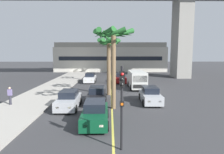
{
  "coord_description": "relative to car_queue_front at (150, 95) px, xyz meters",
  "views": [
    {
      "loc": [
        -0.17,
        -1.7,
        4.8
      ],
      "look_at": [
        0.0,
        14.0,
        2.85
      ],
      "focal_mm": 30.64,
      "sensor_mm": 36.0,
      "label": 1
    }
  ],
  "objects": [
    {
      "name": "sidewalk_left",
      "position": [
        -11.76,
        -0.54,
        -0.65
      ],
      "size": [
        4.8,
        80.0,
        0.15
      ],
      "primitive_type": "cube",
      "color": "#ADA89E",
      "rests_on": "ground"
    },
    {
      "name": "car_queue_second",
      "position": [
        -7.55,
        -1.8,
        0.0
      ],
      "size": [
        1.86,
        4.11,
        1.56
      ],
      "color": "#B7BABF",
      "rests_on": "ground"
    },
    {
      "name": "delivery_van",
      "position": [
        -0.23,
        7.65,
        0.57
      ],
      "size": [
        2.2,
        5.27,
        2.36
      ],
      "color": "silver",
      "rests_on": "ground"
    },
    {
      "name": "car_queue_front",
      "position": [
        0.0,
        0.0,
        0.0
      ],
      "size": [
        1.9,
        4.14,
        1.56
      ],
      "color": "#B7BABF",
      "rests_on": "ground"
    },
    {
      "name": "car_queue_sixth",
      "position": [
        -2.19,
        12.99,
        0.0
      ],
      "size": [
        1.86,
        4.11,
        1.56
      ],
      "color": "maroon",
      "rests_on": "ground"
    },
    {
      "name": "palm_tree_mid_median",
      "position": [
        -4.07,
        3.59,
        4.48
      ],
      "size": [
        2.69,
        2.74,
        6.58
      ],
      "color": "brown",
      "rests_on": "ground"
    },
    {
      "name": "palm_tree_farthest_median",
      "position": [
        -3.63,
        -2.0,
        5.02
      ],
      "size": [
        3.52,
        3.51,
        6.96
      ],
      "color": "brown",
      "rests_on": "ground"
    },
    {
      "name": "pedestrian_mid_block",
      "position": [
        -13.03,
        -1.11,
        0.28
      ],
      "size": [
        0.34,
        0.22,
        1.62
      ],
      "color": "#2D2D38",
      "rests_on": "sidewalk_left"
    },
    {
      "name": "palm_tree_near_median",
      "position": [
        -3.57,
        11.38,
        5.51
      ],
      "size": [
        2.65,
        2.82,
        7.95
      ],
      "color": "brown",
      "rests_on": "ground"
    },
    {
      "name": "car_queue_fourth",
      "position": [
        -7.23,
        13.29,
        0.0
      ],
      "size": [
        1.86,
        4.11,
        1.56
      ],
      "color": "white",
      "rests_on": "ground"
    },
    {
      "name": "palm_tree_far_median",
      "position": [
        -4.14,
        24.89,
        5.26
      ],
      "size": [
        3.52,
        3.53,
        7.3
      ],
      "color": "brown",
      "rests_on": "ground"
    },
    {
      "name": "pier_building_backdrop",
      "position": [
        -3.76,
        34.48,
        3.01
      ],
      "size": [
        29.21,
        8.04,
        7.58
      ],
      "color": "beige",
      "rests_on": "ground"
    },
    {
      "name": "car_queue_third",
      "position": [
        -4.94,
        -5.58,
        0.0
      ],
      "size": [
        1.89,
        4.13,
        1.56
      ],
      "color": "#0C4728",
      "rests_on": "ground"
    },
    {
      "name": "car_queue_fifth",
      "position": [
        -5.21,
        -0.0,
        0.0
      ],
      "size": [
        1.86,
        4.12,
        1.56
      ],
      "color": "black",
      "rests_on": "ground"
    },
    {
      "name": "traffic_light_median_near",
      "position": [
        -3.36,
        -9.27,
        1.99
      ],
      "size": [
        0.24,
        0.37,
        4.2
      ],
      "color": "black",
      "rests_on": "ground"
    },
    {
      "name": "lane_stripe_center",
      "position": [
        -3.76,
        7.46,
        -0.72
      ],
      "size": [
        0.14,
        56.0,
        0.01
      ],
      "primitive_type": "cube",
      "color": "#DBCC4C",
      "rests_on": "ground"
    }
  ]
}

